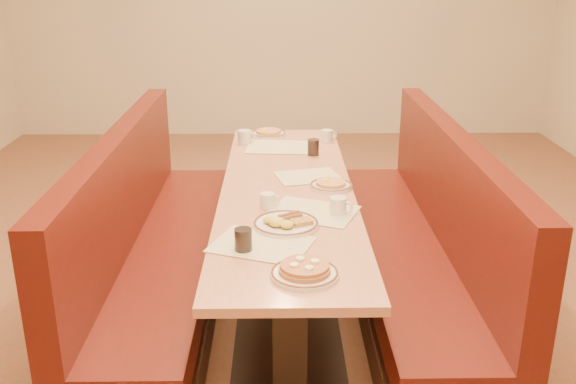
{
  "coord_description": "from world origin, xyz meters",
  "views": [
    {
      "loc": [
        -0.05,
        -3.22,
        1.9
      ],
      "look_at": [
        0.0,
        -0.33,
        0.85
      ],
      "focal_mm": 40.0,
      "sensor_mm": 36.0,
      "label": 1
    }
  ],
  "objects_px": {
    "diner_table": "(287,252)",
    "pancake_plate": "(305,271)",
    "soda_tumbler_near": "(243,240)",
    "coffee_mug_b": "(268,200)",
    "booth_right": "(418,253)",
    "coffee_mug_d": "(245,137)",
    "soda_tumbler_mid": "(313,147)",
    "booth_left": "(155,255)",
    "coffee_mug_a": "(339,206)",
    "coffee_mug_c": "(327,136)",
    "eggs_plate": "(285,223)"
  },
  "relations": [
    {
      "from": "eggs_plate",
      "to": "coffee_mug_a",
      "type": "xyz_separation_m",
      "value": [
        0.26,
        0.15,
        0.03
      ]
    },
    {
      "from": "pancake_plate",
      "to": "coffee_mug_b",
      "type": "height_order",
      "value": "coffee_mug_b"
    },
    {
      "from": "pancake_plate",
      "to": "eggs_plate",
      "type": "bearing_deg",
      "value": 97.98
    },
    {
      "from": "eggs_plate",
      "to": "soda_tumbler_near",
      "type": "distance_m",
      "value": 0.31
    },
    {
      "from": "eggs_plate",
      "to": "soda_tumbler_near",
      "type": "relative_size",
      "value": 3.0
    },
    {
      "from": "diner_table",
      "to": "booth_right",
      "type": "bearing_deg",
      "value": 0.0
    },
    {
      "from": "coffee_mug_d",
      "to": "soda_tumbler_near",
      "type": "distance_m",
      "value": 1.67
    },
    {
      "from": "booth_right",
      "to": "coffee_mug_d",
      "type": "height_order",
      "value": "booth_right"
    },
    {
      "from": "booth_left",
      "to": "booth_right",
      "type": "bearing_deg",
      "value": 0.0
    },
    {
      "from": "eggs_plate",
      "to": "booth_left",
      "type": "bearing_deg",
      "value": 143.9
    },
    {
      "from": "booth_left",
      "to": "coffee_mug_c",
      "type": "height_order",
      "value": "booth_left"
    },
    {
      "from": "diner_table",
      "to": "booth_left",
      "type": "xyz_separation_m",
      "value": [
        -0.73,
        0.0,
        -0.01
      ]
    },
    {
      "from": "soda_tumbler_near",
      "to": "coffee_mug_d",
      "type": "bearing_deg",
      "value": 92.51
    },
    {
      "from": "booth_left",
      "to": "booth_right",
      "type": "height_order",
      "value": "same"
    },
    {
      "from": "booth_left",
      "to": "soda_tumbler_mid",
      "type": "relative_size",
      "value": 24.94
    },
    {
      "from": "booth_right",
      "to": "soda_tumbler_near",
      "type": "relative_size",
      "value": 24.64
    },
    {
      "from": "diner_table",
      "to": "coffee_mug_c",
      "type": "xyz_separation_m",
      "value": [
        0.28,
        0.92,
        0.42
      ]
    },
    {
      "from": "booth_left",
      "to": "coffee_mug_a",
      "type": "xyz_separation_m",
      "value": [
        0.97,
        -0.37,
        0.43
      ]
    },
    {
      "from": "coffee_mug_b",
      "to": "booth_left",
      "type": "bearing_deg",
      "value": 145.95
    },
    {
      "from": "eggs_plate",
      "to": "coffee_mug_a",
      "type": "relative_size",
      "value": 2.77
    },
    {
      "from": "soda_tumbler_near",
      "to": "booth_right",
      "type": "bearing_deg",
      "value": 40.09
    },
    {
      "from": "coffee_mug_b",
      "to": "soda_tumbler_near",
      "type": "relative_size",
      "value": 1.0
    },
    {
      "from": "coffee_mug_d",
      "to": "soda_tumbler_mid",
      "type": "height_order",
      "value": "soda_tumbler_mid"
    },
    {
      "from": "soda_tumbler_mid",
      "to": "booth_right",
      "type": "bearing_deg",
      "value": -48.12
    },
    {
      "from": "coffee_mug_c",
      "to": "diner_table",
      "type": "bearing_deg",
      "value": -121.33
    },
    {
      "from": "booth_right",
      "to": "diner_table",
      "type": "bearing_deg",
      "value": 180.0
    },
    {
      "from": "coffee_mug_a",
      "to": "coffee_mug_d",
      "type": "bearing_deg",
      "value": 136.2
    },
    {
      "from": "booth_left",
      "to": "eggs_plate",
      "type": "height_order",
      "value": "booth_left"
    },
    {
      "from": "booth_right",
      "to": "eggs_plate",
      "type": "bearing_deg",
      "value": -145.01
    },
    {
      "from": "coffee_mug_d",
      "to": "booth_right",
      "type": "bearing_deg",
      "value": -45.05
    },
    {
      "from": "soda_tumbler_near",
      "to": "booth_left",
      "type": "bearing_deg",
      "value": 124.63
    },
    {
      "from": "diner_table",
      "to": "coffee_mug_a",
      "type": "relative_size",
      "value": 22.77
    },
    {
      "from": "booth_right",
      "to": "coffee_mug_b",
      "type": "xyz_separation_m",
      "value": [
        -0.83,
        -0.28,
        0.43
      ]
    },
    {
      "from": "coffee_mug_b",
      "to": "coffee_mug_d",
      "type": "distance_m",
      "value": 1.19
    },
    {
      "from": "booth_left",
      "to": "booth_right",
      "type": "xyz_separation_m",
      "value": [
        1.46,
        0.0,
        0.0
      ]
    },
    {
      "from": "booth_left",
      "to": "eggs_plate",
      "type": "distance_m",
      "value": 0.98
    },
    {
      "from": "coffee_mug_a",
      "to": "eggs_plate",
      "type": "bearing_deg",
      "value": -125.6
    },
    {
      "from": "coffee_mug_d",
      "to": "soda_tumbler_near",
      "type": "bearing_deg",
      "value": -90.82
    },
    {
      "from": "eggs_plate",
      "to": "coffee_mug_c",
      "type": "bearing_deg",
      "value": 78.36
    },
    {
      "from": "booth_right",
      "to": "soda_tumbler_mid",
      "type": "bearing_deg",
      "value": 131.88
    },
    {
      "from": "diner_table",
      "to": "soda_tumbler_near",
      "type": "relative_size",
      "value": 24.64
    },
    {
      "from": "coffee_mug_a",
      "to": "coffee_mug_b",
      "type": "distance_m",
      "value": 0.35
    },
    {
      "from": "diner_table",
      "to": "coffee_mug_a",
      "type": "bearing_deg",
      "value": -57.01
    },
    {
      "from": "booth_right",
      "to": "soda_tumbler_mid",
      "type": "relative_size",
      "value": 24.94
    },
    {
      "from": "diner_table",
      "to": "pancake_plate",
      "type": "distance_m",
      "value": 1.09
    },
    {
      "from": "diner_table",
      "to": "coffee_mug_b",
      "type": "distance_m",
      "value": 0.51
    },
    {
      "from": "soda_tumbler_mid",
      "to": "coffee_mug_b",
      "type": "bearing_deg",
      "value": -106.53
    },
    {
      "from": "coffee_mug_b",
      "to": "coffee_mug_d",
      "type": "bearing_deg",
      "value": 88.31
    },
    {
      "from": "pancake_plate",
      "to": "eggs_plate",
      "type": "height_order",
      "value": "same"
    },
    {
      "from": "coffee_mug_b",
      "to": "booth_right",
      "type": "bearing_deg",
      "value": 9.01
    }
  ]
}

